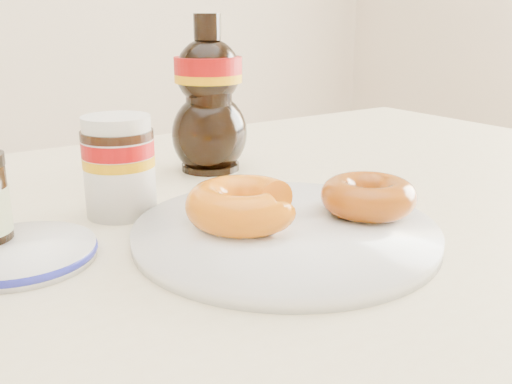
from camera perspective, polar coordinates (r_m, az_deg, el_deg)
dining_table at (r=0.65m, az=-1.63°, el=-9.31°), size 1.40×0.90×0.75m
plate at (r=0.55m, az=2.93°, el=-3.95°), size 0.29×0.29×0.01m
donut_bitten at (r=0.55m, az=-1.32°, el=-1.26°), size 0.12×0.12×0.04m
donut_whole at (r=0.59m, az=11.17°, el=-0.39°), size 0.12×0.12×0.03m
nutella_jar at (r=0.63m, az=-13.55°, el=2.93°), size 0.08×0.08×0.11m
syrup_bottle at (r=0.79m, az=-4.75°, el=9.70°), size 0.13×0.13×0.21m
blue_rim_saucer at (r=0.55m, az=-22.50°, el=-5.64°), size 0.13×0.13×0.01m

